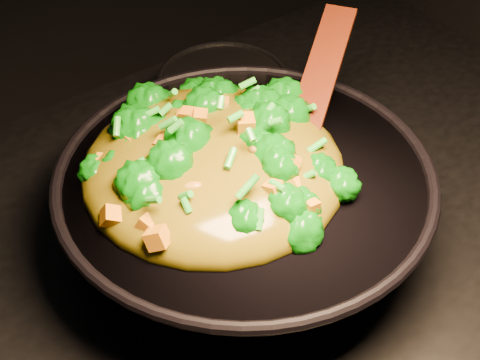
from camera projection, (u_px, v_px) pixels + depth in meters
wok at (245, 213)px, 0.97m from camera, size 0.59×0.59×0.13m
stir_fry at (212, 138)px, 0.89m from camera, size 0.35×0.35×0.11m
spatula at (315, 94)px, 0.97m from camera, size 0.25×0.19×0.12m
back_pot at (224, 106)px, 1.16m from camera, size 0.22×0.22×0.11m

